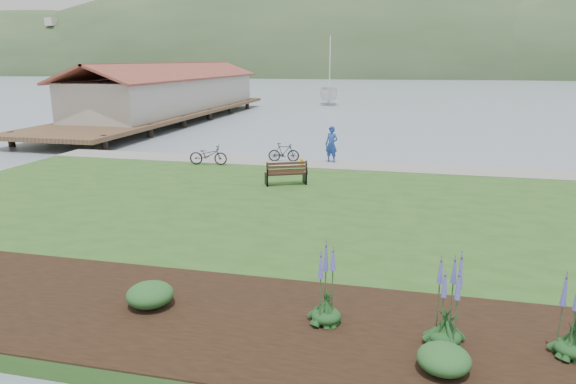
# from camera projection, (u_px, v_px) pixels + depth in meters

# --- Properties ---
(ground) EXTENTS (600.00, 600.00, 0.00)m
(ground) POSITION_uv_depth(u_px,v_px,m) (340.00, 211.00, 19.84)
(ground) COLOR gray
(ground) RESTS_ON ground
(lawn) EXTENTS (34.00, 20.00, 0.40)m
(lawn) POSITION_uv_depth(u_px,v_px,m) (332.00, 222.00, 17.90)
(lawn) COLOR #28511C
(lawn) RESTS_ON ground
(shoreline_path) EXTENTS (34.00, 2.20, 0.03)m
(shoreline_path) POSITION_uv_depth(u_px,v_px,m) (358.00, 166.00, 26.24)
(shoreline_path) COLOR gray
(shoreline_path) RESTS_ON lawn
(garden_bed) EXTENTS (24.00, 4.40, 0.04)m
(garden_bed) POSITION_uv_depth(u_px,v_px,m) (427.00, 343.00, 9.83)
(garden_bed) COLOR black
(garden_bed) RESTS_ON lawn
(far_hillside) EXTENTS (580.00, 80.00, 38.00)m
(far_hillside) POSITION_uv_depth(u_px,v_px,m) (465.00, 77.00, 175.56)
(far_hillside) COLOR #324A29
(far_hillside) RESTS_ON ground
(pier_pavilion) EXTENTS (8.00, 36.00, 5.40)m
(pier_pavilion) POSITION_uv_depth(u_px,v_px,m) (173.00, 92.00, 49.56)
(pier_pavilion) COLOR #4C3826
(pier_pavilion) RESTS_ON ground
(park_bench) EXTENTS (1.90, 1.39, 1.10)m
(park_bench) POSITION_uv_depth(u_px,v_px,m) (286.00, 173.00, 22.15)
(park_bench) COLOR black
(park_bench) RESTS_ON lawn
(person) EXTENTS (0.96, 0.81, 2.26)m
(person) POSITION_uv_depth(u_px,v_px,m) (332.00, 141.00, 26.85)
(person) COLOR #22419C
(person) RESTS_ON lawn
(bicycle_a) EXTENTS (0.96, 2.04, 1.02)m
(bicycle_a) POSITION_uv_depth(u_px,v_px,m) (208.00, 155.00, 26.45)
(bicycle_a) COLOR black
(bicycle_a) RESTS_ON lawn
(bicycle_b) EXTENTS (0.77, 1.70, 0.99)m
(bicycle_b) POSITION_uv_depth(u_px,v_px,m) (284.00, 152.00, 27.29)
(bicycle_b) COLOR black
(bicycle_b) RESTS_ON lawn
(sailboat) EXTENTS (12.19, 12.34, 27.56)m
(sailboat) POSITION_uv_depth(u_px,v_px,m) (329.00, 105.00, 66.92)
(sailboat) COLOR silver
(sailboat) RESTS_ON ground
(pannier) EXTENTS (0.25, 0.33, 0.32)m
(pannier) POSITION_uv_depth(u_px,v_px,m) (302.00, 162.00, 26.51)
(pannier) COLOR #C78F17
(pannier) RESTS_ON lawn
(echium_0) EXTENTS (0.62, 0.62, 1.99)m
(echium_0) POSITION_uv_depth(u_px,v_px,m) (448.00, 303.00, 9.54)
(echium_0) COLOR #163C1A
(echium_0) RESTS_ON garden_bed
(echium_1) EXTENTS (0.62, 0.62, 1.84)m
(echium_1) POSITION_uv_depth(u_px,v_px,m) (576.00, 317.00, 9.17)
(echium_1) COLOR #163C1A
(echium_1) RESTS_ON garden_bed
(echium_4) EXTENTS (0.62, 0.62, 2.03)m
(echium_4) POSITION_uv_depth(u_px,v_px,m) (327.00, 288.00, 10.35)
(echium_4) COLOR #163C1A
(echium_4) RESTS_ON garden_bed
(shrub_0) EXTENTS (1.03, 1.03, 0.51)m
(shrub_0) POSITION_uv_depth(u_px,v_px,m) (150.00, 295.00, 11.22)
(shrub_0) COLOR #1E4C21
(shrub_0) RESTS_ON garden_bed
(shrub_1) EXTENTS (0.93, 0.93, 0.46)m
(shrub_1) POSITION_uv_depth(u_px,v_px,m) (444.00, 359.00, 8.85)
(shrub_1) COLOR #1E4C21
(shrub_1) RESTS_ON garden_bed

